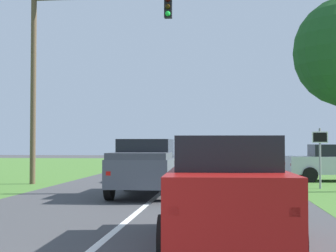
{
  "coord_description": "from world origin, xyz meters",
  "views": [
    {
      "loc": [
        2.11,
        -4.1,
        1.76
      ],
      "look_at": [
        0.05,
        16.02,
        2.43
      ],
      "focal_mm": 54.96,
      "sensor_mm": 36.0,
      "label": 1
    }
  ],
  "objects_px": {
    "keep_moving_sign": "(320,150)",
    "crossing_suv_far": "(336,162)",
    "pickup_truck_lead": "(147,167)",
    "traffic_light": "(68,54)",
    "red_suv_near": "(226,187)"
  },
  "relations": [
    {
      "from": "keep_moving_sign",
      "to": "crossing_suv_far",
      "type": "distance_m",
      "value": 4.54
    },
    {
      "from": "pickup_truck_lead",
      "to": "traffic_light",
      "type": "bearing_deg",
      "value": 132.93
    },
    {
      "from": "red_suv_near",
      "to": "traffic_light",
      "type": "height_order",
      "value": "traffic_light"
    },
    {
      "from": "pickup_truck_lead",
      "to": "keep_moving_sign",
      "type": "bearing_deg",
      "value": 27.07
    },
    {
      "from": "crossing_suv_far",
      "to": "pickup_truck_lead",
      "type": "bearing_deg",
      "value": -136.28
    },
    {
      "from": "pickup_truck_lead",
      "to": "keep_moving_sign",
      "type": "relative_size",
      "value": 2.19
    },
    {
      "from": "traffic_light",
      "to": "crossing_suv_far",
      "type": "relative_size",
      "value": 1.97
    },
    {
      "from": "pickup_truck_lead",
      "to": "traffic_light",
      "type": "distance_m",
      "value": 7.5
    },
    {
      "from": "red_suv_near",
      "to": "crossing_suv_far",
      "type": "relative_size",
      "value": 1.07
    },
    {
      "from": "pickup_truck_lead",
      "to": "red_suv_near",
      "type": "bearing_deg",
      "value": -72.44
    },
    {
      "from": "red_suv_near",
      "to": "keep_moving_sign",
      "type": "distance_m",
      "value": 11.91
    },
    {
      "from": "crossing_suv_far",
      "to": "traffic_light",
      "type": "bearing_deg",
      "value": -165.23
    },
    {
      "from": "pickup_truck_lead",
      "to": "crossing_suv_far",
      "type": "distance_m",
      "value": 10.78
    },
    {
      "from": "keep_moving_sign",
      "to": "red_suv_near",
      "type": "bearing_deg",
      "value": -108.24
    },
    {
      "from": "traffic_light",
      "to": "crossing_suv_far",
      "type": "bearing_deg",
      "value": 14.77
    }
  ]
}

